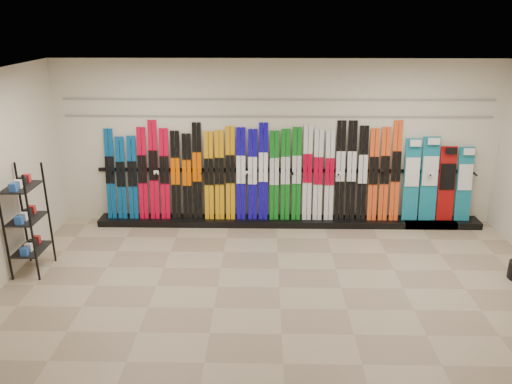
{
  "coord_description": "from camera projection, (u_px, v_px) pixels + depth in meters",
  "views": [
    {
      "loc": [
        -0.22,
        -6.3,
        3.71
      ],
      "look_at": [
        -0.36,
        1.0,
        1.1
      ],
      "focal_mm": 35.0,
      "sensor_mm": 36.0,
      "label": 1
    }
  ],
  "objects": [
    {
      "name": "slatwall_rail_1",
      "position": [
        278.0,
        99.0,
        8.74
      ],
      "size": [
        7.6,
        0.02,
        0.03
      ],
      "primitive_type": "cube",
      "color": "gray",
      "rests_on": "back_wall"
    },
    {
      "name": "back_wall",
      "position": [
        277.0,
        143.0,
        9.03
      ],
      "size": [
        8.0,
        0.0,
        8.0
      ],
      "primitive_type": "plane",
      "rotation": [
        1.57,
        0.0,
        0.0
      ],
      "color": "beige",
      "rests_on": "floor"
    },
    {
      "name": "ceiling",
      "position": [
        283.0,
        75.0,
        6.17
      ],
      "size": [
        8.0,
        8.0,
        0.0
      ],
      "primitive_type": "plane",
      "rotation": [
        3.14,
        0.0,
        0.0
      ],
      "color": "silver",
      "rests_on": "back_wall"
    },
    {
      "name": "accessory_rack",
      "position": [
        27.0,
        221.0,
        7.4
      ],
      "size": [
        0.4,
        0.6,
        1.63
      ],
      "primitive_type": "cube",
      "color": "black",
      "rests_on": "floor"
    },
    {
      "name": "skis",
      "position": [
        254.0,
        174.0,
        9.08
      ],
      "size": [
        5.38,
        0.28,
        1.82
      ],
      "color": "navy",
      "rests_on": "ski_rack_base"
    },
    {
      "name": "floor",
      "position": [
        279.0,
        287.0,
        7.18
      ],
      "size": [
        8.0,
        8.0,
        0.0
      ],
      "primitive_type": "plane",
      "color": "gray",
      "rests_on": "ground"
    },
    {
      "name": "slatwall_rail_0",
      "position": [
        278.0,
        116.0,
        8.84
      ],
      "size": [
        7.6,
        0.02,
        0.03
      ],
      "primitive_type": "cube",
      "color": "gray",
      "rests_on": "back_wall"
    },
    {
      "name": "snowboards",
      "position": [
        437.0,
        182.0,
        9.06
      ],
      "size": [
        1.24,
        0.24,
        1.53
      ],
      "color": "#14728C",
      "rests_on": "ski_rack_base"
    },
    {
      "name": "ski_rack_base",
      "position": [
        288.0,
        222.0,
        9.3
      ],
      "size": [
        8.0,
        0.4,
        0.12
      ],
      "primitive_type": "cube",
      "color": "black",
      "rests_on": "floor"
    }
  ]
}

